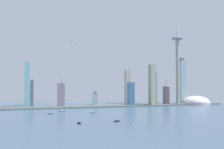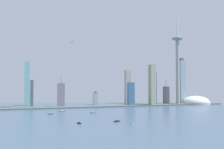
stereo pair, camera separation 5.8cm
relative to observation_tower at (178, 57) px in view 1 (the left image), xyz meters
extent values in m
plane|color=#435B72|center=(-290.81, -492.01, -179.68)|extent=(6000.00, 6000.00, 0.00)
cube|color=#515D59|center=(-290.81, -4.07, -177.89)|extent=(919.24, 46.25, 3.58)
cylinder|color=#9FA197|center=(0.00, 0.00, -52.88)|extent=(13.78, 13.78, 253.61)
ellipsoid|color=gray|center=(0.00, 0.00, 73.93)|extent=(40.92, 40.92, 12.58)
torus|color=#9FA197|center=(0.00, 0.00, 69.53)|extent=(37.30, 37.30, 2.52)
cone|color=silver|center=(0.00, 0.00, 137.35)|extent=(6.89, 6.89, 114.25)
cylinder|color=beige|center=(85.51, 11.20, -175.02)|extent=(107.26, 107.26, 9.32)
ellipsoid|color=silver|center=(85.51, 11.20, -170.37)|extent=(101.89, 101.89, 43.88)
cube|color=#77B0B3|center=(-544.44, 40.38, -102.54)|extent=(17.45, 27.94, 154.29)
cube|color=slate|center=(-433.41, 33.78, -138.93)|extent=(23.82, 25.65, 81.50)
cylinder|color=#4C4C51|center=(-433.41, 33.78, -89.24)|extent=(1.60, 1.60, 17.90)
cube|color=#8FA4B7|center=(-304.97, 72.11, -157.68)|extent=(16.23, 18.73, 44.00)
cube|color=#4D4D67|center=(-304.97, 72.11, -132.66)|extent=(9.74, 11.24, 6.03)
cube|color=#9CA784|center=(-107.83, -4.59, -104.77)|extent=(19.88, 26.86, 149.82)
cube|color=#3F688D|center=(-185.22, 11.10, -137.46)|extent=(21.89, 21.97, 84.45)
cube|color=#8FACB4|center=(40.18, 39.04, -94.18)|extent=(21.91, 27.84, 171.01)
cube|color=slate|center=(40.18, 39.04, -3.02)|extent=(13.15, 16.70, 11.30)
cube|color=#B9AA9C|center=(-164.91, 105.61, -112.15)|extent=(20.39, 23.66, 135.07)
cube|color=#406382|center=(-85.21, 38.60, -118.55)|extent=(26.15, 13.60, 122.26)
cube|color=gray|center=(-31.83, 33.10, -145.36)|extent=(14.10, 27.81, 68.65)
cylinder|color=#4C4C51|center=(-31.83, 33.10, -98.88)|extent=(1.60, 1.60, 24.32)
cube|color=slate|center=(-538.52, 110.04, -132.79)|extent=(20.58, 19.07, 93.78)
cube|color=gray|center=(91.34, 93.04, -146.81)|extent=(25.70, 27.12, 65.75)
cube|color=#19458E|center=(-358.53, -162.83, -178.92)|extent=(16.99, 14.09, 1.53)
cube|color=#909EA9|center=(-358.53, -162.83, -177.23)|extent=(8.19, 7.19, 1.84)
cube|color=white|center=(-315.07, -361.69, -178.59)|extent=(6.10, 11.56, 2.18)
cube|color=#363448|center=(-315.07, -361.69, -176.74)|extent=(3.53, 5.31, 1.52)
cylinder|color=silver|center=(-315.07, -361.69, -172.61)|extent=(0.24, 0.24, 6.74)
cube|color=#201234|center=(-336.48, -322.67, -178.85)|extent=(16.29, 11.62, 1.66)
cube|color=#313E3B|center=(-336.48, -322.67, -177.03)|extent=(7.77, 6.32, 2.00)
cube|color=navy|center=(-437.49, -111.61, -178.92)|extent=(13.88, 5.88, 1.52)
cube|color=silver|center=(-437.49, -111.61, -177.20)|extent=(6.27, 3.50, 1.92)
cylinder|color=silver|center=(-437.49, -111.61, -174.71)|extent=(0.24, 0.24, 3.07)
cube|color=#221D30|center=(-417.73, -327.45, -178.73)|extent=(8.88, 9.38, 1.91)
cube|color=#353648|center=(-417.73, -327.45, -176.92)|extent=(4.53, 4.69, 1.71)
cube|color=#2B4E8C|center=(-471.46, -159.89, -178.62)|extent=(14.68, 5.87, 2.12)
cube|color=#96A09E|center=(-471.46, -159.89, -176.61)|extent=(6.52, 3.94, 1.91)
cylinder|color=silver|center=(-401.47, 8.57, 42.49)|extent=(11.82, 24.18, 2.94)
sphere|color=silver|center=(-406.02, 20.13, 42.49)|extent=(2.94, 2.94, 2.94)
cube|color=silver|center=(-401.47, 8.57, 43.82)|extent=(25.08, 12.54, 0.50)
cube|color=silver|center=(-397.66, -1.13, 42.93)|extent=(9.21, 5.50, 0.40)
cube|color=#2D333D|center=(-397.66, -1.13, 46.46)|extent=(1.34, 2.40, 5.00)
camera|label=1|loc=(-481.61, -815.56, -97.08)|focal=38.52mm
camera|label=2|loc=(-481.55, -815.58, -97.08)|focal=38.52mm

